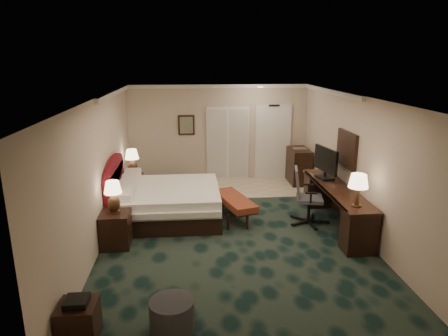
{
  "coord_description": "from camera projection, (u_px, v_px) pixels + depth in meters",
  "views": [
    {
      "loc": [
        -0.82,
        -7.3,
        3.4
      ],
      "look_at": [
        -0.13,
        0.6,
        1.2
      ],
      "focal_mm": 32.0,
      "sensor_mm": 36.0,
      "label": 1
    }
  ],
  "objects": [
    {
      "name": "tile_patch",
      "position": [
        254.0,
        187.0,
        10.85
      ],
      "size": [
        3.2,
        1.7,
        0.01
      ],
      "primitive_type": "cube",
      "color": "beige",
      "rests_on": "ground"
    },
    {
      "name": "side_table",
      "position": [
        79.0,
        322.0,
        4.93
      ],
      "size": [
        0.46,
        0.46,
        0.5
      ],
      "primitive_type": "cube",
      "color": "black",
      "rests_on": "ground"
    },
    {
      "name": "headboard",
      "position": [
        115.0,
        188.0,
        8.56
      ],
      "size": [
        0.12,
        2.0,
        1.4
      ],
      "primitive_type": null,
      "color": "#530912",
      "rests_on": "ground"
    },
    {
      "name": "lamp_near",
      "position": [
        113.0,
        197.0,
        7.26
      ],
      "size": [
        0.37,
        0.37,
        0.6
      ],
      "primitive_type": null,
      "rotation": [
        0.0,
        0.0,
        -0.16
      ],
      "color": "#331D0F",
      "rests_on": "nightstand_near"
    },
    {
      "name": "lamp_far",
      "position": [
        132.0,
        162.0,
        9.97
      ],
      "size": [
        0.39,
        0.39,
        0.65
      ],
      "primitive_type": null,
      "rotation": [
        0.0,
        0.0,
        0.15
      ],
      "color": "#331D0F",
      "rests_on": "nightstand_far"
    },
    {
      "name": "wall_back",
      "position": [
        219.0,
        133.0,
        11.23
      ],
      "size": [
        5.0,
        0.0,
        2.7
      ],
      "primitive_type": "cube",
      "color": "beige",
      "rests_on": "ground"
    },
    {
      "name": "nightstand_near",
      "position": [
        116.0,
        229.0,
        7.41
      ],
      "size": [
        0.52,
        0.6,
        0.65
      ],
      "primitive_type": "cube",
      "color": "black",
      "rests_on": "ground"
    },
    {
      "name": "wall_left",
      "position": [
        100.0,
        172.0,
        7.42
      ],
      "size": [
        0.0,
        7.5,
        2.7
      ],
      "primitive_type": "cube",
      "color": "beige",
      "rests_on": "ground"
    },
    {
      "name": "ottoman",
      "position": [
        172.0,
        315.0,
        5.12
      ],
      "size": [
        0.72,
        0.72,
        0.41
      ],
      "primitive_type": "cylinder",
      "rotation": [
        0.0,
        0.0,
        0.3
      ],
      "color": "#353535",
      "rests_on": "ground"
    },
    {
      "name": "wall_mirror",
      "position": [
        347.0,
        149.0,
        8.36
      ],
      "size": [
        0.05,
        0.95,
        0.75
      ],
      "primitive_type": "cube",
      "color": "white",
      "rests_on": "wall_right"
    },
    {
      "name": "minibar",
      "position": [
        299.0,
        166.0,
        11.12
      ],
      "size": [
        0.51,
        0.92,
        0.97
      ],
      "primitive_type": "cube",
      "color": "black",
      "rests_on": "ground"
    },
    {
      "name": "bed_bench",
      "position": [
        234.0,
        208.0,
        8.71
      ],
      "size": [
        0.89,
        1.5,
        0.48
      ],
      "primitive_type": "cube",
      "rotation": [
        0.0,
        0.0,
        0.3
      ],
      "color": "maroon",
      "rests_on": "ground"
    },
    {
      "name": "entry_door",
      "position": [
        273.0,
        143.0,
        11.41
      ],
      "size": [
        1.02,
        0.06,
        2.18
      ],
      "primitive_type": "cube",
      "color": "white",
      "rests_on": "ground"
    },
    {
      "name": "closet_doors",
      "position": [
        228.0,
        144.0,
        11.29
      ],
      "size": [
        1.2,
        0.06,
        2.1
      ],
      "primitive_type": "cube",
      "color": "#B7B29D",
      "rests_on": "ground"
    },
    {
      "name": "floor",
      "position": [
        233.0,
        234.0,
        7.99
      ],
      "size": [
        5.0,
        7.5,
        0.0
      ],
      "primitive_type": "cube",
      "color": "black",
      "rests_on": "ground"
    },
    {
      "name": "desk",
      "position": [
        336.0,
        207.0,
        8.29
      ],
      "size": [
        0.61,
        2.85,
        0.82
      ],
      "primitive_type": "cube",
      "color": "black",
      "rests_on": "ground"
    },
    {
      "name": "tv",
      "position": [
        326.0,
        163.0,
        8.71
      ],
      "size": [
        0.24,
        0.9,
        0.7
      ],
      "primitive_type": "cube",
      "rotation": [
        0.0,
        0.0,
        0.18
      ],
      "color": "black",
      "rests_on": "desk"
    },
    {
      "name": "wall_art",
      "position": [
        186.0,
        125.0,
        11.05
      ],
      "size": [
        0.45,
        0.06,
        0.55
      ],
      "primitive_type": "cube",
      "color": "#4C6055",
      "rests_on": "wall_back"
    },
    {
      "name": "crown_molding",
      "position": [
        234.0,
        100.0,
        7.28
      ],
      "size": [
        5.0,
        7.5,
        0.1
      ],
      "primitive_type": null,
      "color": "white",
      "rests_on": "wall_back"
    },
    {
      "name": "wall_front",
      "position": [
        274.0,
        268.0,
        4.03
      ],
      "size": [
        5.0,
        0.0,
        2.7
      ],
      "primitive_type": "cube",
      "color": "beige",
      "rests_on": "ground"
    },
    {
      "name": "bed",
      "position": [
        169.0,
        203.0,
        8.71
      ],
      "size": [
        2.19,
        2.03,
        0.69
      ],
      "primitive_type": "cube",
      "color": "white",
      "rests_on": "ground"
    },
    {
      "name": "ceiling",
      "position": [
        234.0,
        98.0,
        7.27
      ],
      "size": [
        5.0,
        7.5,
        0.0
      ],
      "primitive_type": "cube",
      "color": "white",
      "rests_on": "wall_back"
    },
    {
      "name": "wall_right",
      "position": [
        360.0,
        166.0,
        7.84
      ],
      "size": [
        0.0,
        7.5,
        2.7
      ],
      "primitive_type": "cube",
      "color": "beige",
      "rests_on": "ground"
    },
    {
      "name": "desk_lamp",
      "position": [
        358.0,
        190.0,
        7.08
      ],
      "size": [
        0.36,
        0.36,
        0.61
      ],
      "primitive_type": null,
      "rotation": [
        0.0,
        0.0,
        0.02
      ],
      "color": "#331D0F",
      "rests_on": "desk"
    },
    {
      "name": "nightstand_far",
      "position": [
        134.0,
        185.0,
        10.09
      ],
      "size": [
        0.45,
        0.52,
        0.56
      ],
      "primitive_type": "cube",
      "color": "black",
      "rests_on": "ground"
    },
    {
      "name": "desk_chair",
      "position": [
        310.0,
        196.0,
        8.35
      ],
      "size": [
        0.83,
        0.79,
        1.21
      ],
      "primitive_type": null,
      "rotation": [
        0.0,
        0.0,
        -0.22
      ],
      "color": "#4A4A4A",
      "rests_on": "ground"
    }
  ]
}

